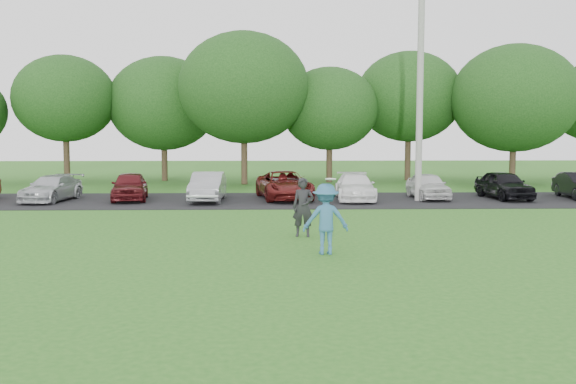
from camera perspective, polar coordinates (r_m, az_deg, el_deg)
name	(u,v)px	position (r m, az deg, el deg)	size (l,w,h in m)	color
ground	(292,260)	(15.39, 0.36, -6.08)	(100.00, 100.00, 0.00)	#27651D
parking_lot	(282,200)	(28.24, -0.53, -0.74)	(32.00, 6.50, 0.03)	black
utility_pole	(420,80)	(28.49, 11.67, 9.70)	(0.28, 0.28, 10.45)	#9A9995
frisbee_player	(326,219)	(16.04, 3.37, -2.40)	(1.17, 0.71, 1.93)	#31658B
camera_bystander	(303,207)	(18.65, 1.37, -1.36)	(0.68, 0.49, 1.72)	black
parked_cars	(281,186)	(28.26, -0.65, 0.52)	(28.24, 4.95, 1.25)	#4D1210
tree_row	(305,99)	(37.92, 1.49, 8.27)	(42.39, 9.85, 8.64)	#38281C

